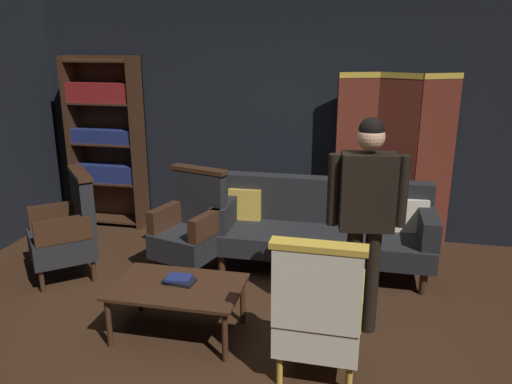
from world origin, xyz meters
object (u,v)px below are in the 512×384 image
at_px(velvet_couch, 323,225).
at_px(standing_figure, 366,208).
at_px(bookshelf, 107,139).
at_px(book_black_cloth, 179,281).
at_px(armchair_wing_left, 67,229).
at_px(coffee_table, 177,291).
at_px(armchair_gilt_accent, 319,311).
at_px(book_navy_cloth, 179,278).
at_px(folding_screen, 395,159).
at_px(armchair_wing_right, 191,226).

height_order(velvet_couch, standing_figure, standing_figure).
bearing_deg(bookshelf, book_black_cloth, -51.91).
xyz_separation_m(bookshelf, armchair_wing_left, (0.32, -1.48, -0.59)).
distance_m(bookshelf, coffee_table, 2.90).
height_order(armchair_gilt_accent, book_black_cloth, armchair_gilt_accent).
relative_size(coffee_table, armchair_wing_left, 0.96).
distance_m(bookshelf, book_navy_cloth, 2.84).
distance_m(bookshelf, armchair_gilt_accent, 3.82).
bearing_deg(coffee_table, standing_figure, 14.71).
xyz_separation_m(velvet_couch, armchair_wing_left, (-2.38, -0.74, 0.04)).
bearing_deg(bookshelf, armchair_gilt_accent, -41.63).
relative_size(bookshelf, book_black_cloth, 8.50).
bearing_deg(book_black_cloth, velvet_couch, 55.59).
distance_m(velvet_couch, book_black_cloth, 1.75).
distance_m(folding_screen, standing_figure, 1.93).
xyz_separation_m(armchair_gilt_accent, standing_figure, (0.28, 0.64, 0.54)).
xyz_separation_m(armchair_wing_left, armchair_wing_right, (1.13, 0.32, 0.00)).
distance_m(armchair_gilt_accent, book_navy_cloth, 1.15).
bearing_deg(standing_figure, bookshelf, 148.90).
xyz_separation_m(coffee_table, armchair_wing_left, (-1.39, 0.75, 0.12)).
bearing_deg(book_black_cloth, bookshelf, 128.09).
relative_size(bookshelf, armchair_wing_left, 1.97).
bearing_deg(armchair_wing_left, armchair_wing_right, 15.81).
bearing_deg(book_black_cloth, folding_screen, 53.16).
bearing_deg(coffee_table, bookshelf, 127.51).
bearing_deg(bookshelf, velvet_couch, -15.37).
xyz_separation_m(coffee_table, armchair_gilt_accent, (1.11, -0.28, 0.12)).
bearing_deg(armchair_wing_left, standing_figure, -7.95).
height_order(coffee_table, standing_figure, standing_figure).
distance_m(coffee_table, armchair_wing_right, 1.11).
height_order(armchair_wing_right, book_black_cloth, armchair_wing_right).
height_order(coffee_table, book_navy_cloth, book_navy_cloth).
relative_size(bookshelf, armchair_wing_right, 1.97).
bearing_deg(folding_screen, armchair_wing_left, -153.52).
distance_m(folding_screen, book_black_cloth, 2.84).
height_order(armchair_gilt_accent, book_navy_cloth, armchair_gilt_accent).
bearing_deg(armchair_gilt_accent, bookshelf, 138.37).
xyz_separation_m(velvet_couch, coffee_table, (-0.99, -1.49, -0.08)).
height_order(standing_figure, book_navy_cloth, standing_figure).
bearing_deg(armchair_gilt_accent, armchair_wing_right, 135.40).
relative_size(coffee_table, book_navy_cloth, 5.34).
distance_m(folding_screen, coffee_table, 2.89).
xyz_separation_m(coffee_table, standing_figure, (1.38, 0.36, 0.65)).
distance_m(bookshelf, velvet_couch, 2.87).
height_order(armchair_gilt_accent, armchair_wing_left, same).
height_order(folding_screen, armchair_wing_right, folding_screen).
xyz_separation_m(folding_screen, book_navy_cloth, (-1.67, -2.23, -0.53)).
bearing_deg(standing_figure, folding_screen, 81.38).
bearing_deg(standing_figure, coffee_table, -165.29).
height_order(armchair_gilt_accent, standing_figure, standing_figure).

